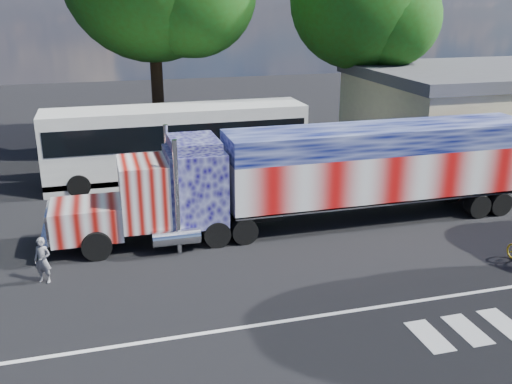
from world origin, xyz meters
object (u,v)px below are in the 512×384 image
object	(u,v)px
tree_ne_a	(361,1)
semi_truck	(325,173)
coach_bus	(177,143)
woman	(43,260)

from	to	relation	value
tree_ne_a	semi_truck	bearing A→B (deg)	-120.01
coach_bus	woman	bearing A→B (deg)	-120.50
coach_bus	tree_ne_a	distance (m)	13.98
tree_ne_a	woman	bearing A→B (deg)	-141.36
tree_ne_a	coach_bus	bearing A→B (deg)	-160.80
semi_truck	tree_ne_a	bearing A→B (deg)	59.99
coach_bus	tree_ne_a	size ratio (longest dim) A/B	1.01
coach_bus	woman	size ratio (longest dim) A/B	8.35
woman	semi_truck	bearing A→B (deg)	36.78
coach_bus	tree_ne_a	xyz separation A→B (m)	(11.56, 4.02, 6.75)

